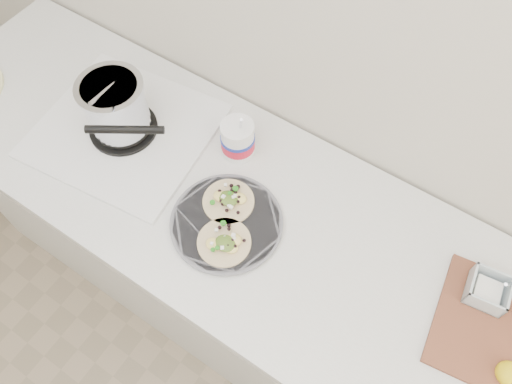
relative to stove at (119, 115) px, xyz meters
The scene contains 4 objects.
counter 0.76m from the stove, ahead, with size 2.44×0.66×0.90m.
stove is the anchor object (origin of this frame).
taco_plate 0.45m from the stove, 11.00° to the right, with size 0.31×0.31×0.04m.
tub 0.36m from the stove, 21.85° to the left, with size 0.10×0.10×0.22m.
Camera 1 is at (0.31, 0.87, 2.12)m, focal length 35.00 mm.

